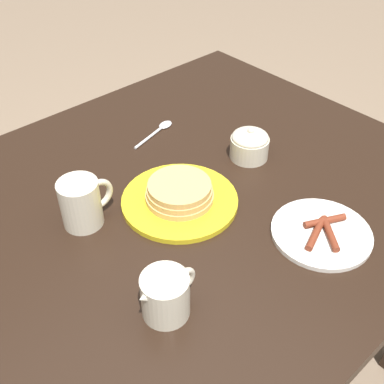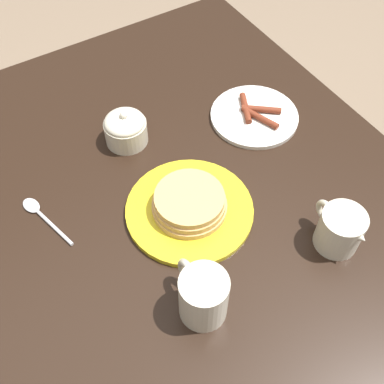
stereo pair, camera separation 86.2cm
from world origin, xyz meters
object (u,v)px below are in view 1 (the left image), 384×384
at_px(creamer_pitcher, 165,295).
at_px(spoon, 159,129).
at_px(sugar_bowl, 248,143).
at_px(pancake_plate, 180,196).
at_px(coffee_mug, 82,202).
at_px(side_plate_bacon, 321,233).

bearing_deg(creamer_pitcher, spoon, 51.92).
bearing_deg(sugar_bowl, pancake_plate, -175.09).
bearing_deg(coffee_mug, spoon, 26.57).
bearing_deg(sugar_bowl, side_plate_bacon, -107.63).
height_order(coffee_mug, sugar_bowl, coffee_mug).
xyz_separation_m(sugar_bowl, spoon, (-0.08, 0.23, -0.03)).
bearing_deg(spoon, side_plate_bacon, -90.44).
relative_size(coffee_mug, sugar_bowl, 1.27).
distance_m(coffee_mug, sugar_bowl, 0.42).
height_order(creamer_pitcher, spoon, creamer_pitcher).
bearing_deg(spoon, sugar_bowl, -69.66).
distance_m(pancake_plate, sugar_bowl, 0.23).
xyz_separation_m(creamer_pitcher, sugar_bowl, (0.43, 0.21, -0.01)).
distance_m(creamer_pitcher, spoon, 0.56).
distance_m(pancake_plate, side_plate_bacon, 0.30).
distance_m(side_plate_bacon, spoon, 0.51).
distance_m(side_plate_bacon, sugar_bowl, 0.29).
distance_m(side_plate_bacon, coffee_mug, 0.47).
relative_size(side_plate_bacon, sugar_bowl, 2.17).
bearing_deg(coffee_mug, creamer_pitcher, -94.09).
relative_size(pancake_plate, spoon, 1.66).
bearing_deg(side_plate_bacon, spoon, 89.56).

